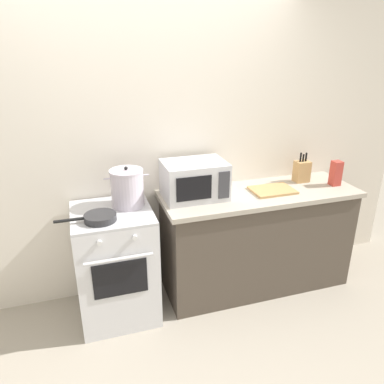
# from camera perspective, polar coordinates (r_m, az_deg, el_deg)

# --- Properties ---
(ground_plane) EXTENTS (10.00, 10.00, 0.00)m
(ground_plane) POSITION_cam_1_polar(r_m,az_deg,el_deg) (2.96, -1.95, -23.36)
(ground_plane) COLOR #9E9384
(back_wall) EXTENTS (4.40, 0.10, 2.50)m
(back_wall) POSITION_cam_1_polar(r_m,az_deg,el_deg) (3.21, -1.77, 6.53)
(back_wall) COLOR silver
(back_wall) RESTS_ON ground_plane
(lower_cabinet_right) EXTENTS (1.64, 0.56, 0.88)m
(lower_cabinet_right) POSITION_cam_1_polar(r_m,az_deg,el_deg) (3.43, 9.80, -7.43)
(lower_cabinet_right) COLOR #4C4238
(lower_cabinet_right) RESTS_ON ground_plane
(countertop_right) EXTENTS (1.70, 0.60, 0.04)m
(countertop_right) POSITION_cam_1_polar(r_m,az_deg,el_deg) (3.23, 10.32, -0.29)
(countertop_right) COLOR #ADA393
(countertop_right) RESTS_ON lower_cabinet_right
(stove) EXTENTS (0.60, 0.64, 0.92)m
(stove) POSITION_cam_1_polar(r_m,az_deg,el_deg) (3.09, -11.52, -10.68)
(stove) COLOR silver
(stove) RESTS_ON ground_plane
(stock_pot) EXTENTS (0.34, 0.26, 0.32)m
(stock_pot) POSITION_cam_1_polar(r_m,az_deg,el_deg) (2.89, -9.84, 0.60)
(stock_pot) COLOR silver
(stock_pot) RESTS_ON stove
(frying_pan) EXTENTS (0.43, 0.23, 0.05)m
(frying_pan) POSITION_cam_1_polar(r_m,az_deg,el_deg) (2.74, -13.97, -3.80)
(frying_pan) COLOR #28282B
(frying_pan) RESTS_ON stove
(microwave) EXTENTS (0.50, 0.37, 0.30)m
(microwave) POSITION_cam_1_polar(r_m,az_deg,el_deg) (3.01, 0.35, 1.86)
(microwave) COLOR silver
(microwave) RESTS_ON countertop_right
(cutting_board) EXTENTS (0.36, 0.26, 0.02)m
(cutting_board) POSITION_cam_1_polar(r_m,az_deg,el_deg) (3.25, 12.18, 0.28)
(cutting_board) COLOR tan
(cutting_board) RESTS_ON countertop_right
(knife_block) EXTENTS (0.13, 0.10, 0.27)m
(knife_block) POSITION_cam_1_polar(r_m,az_deg,el_deg) (3.52, 16.40, 3.07)
(knife_block) COLOR tan
(knife_block) RESTS_ON countertop_right
(pasta_box) EXTENTS (0.08, 0.08, 0.22)m
(pasta_box) POSITION_cam_1_polar(r_m,az_deg,el_deg) (3.52, 21.09, 2.69)
(pasta_box) COLOR #B73D33
(pasta_box) RESTS_ON countertop_right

